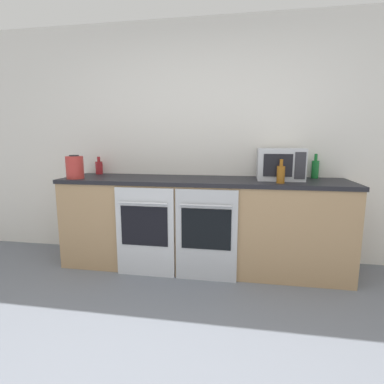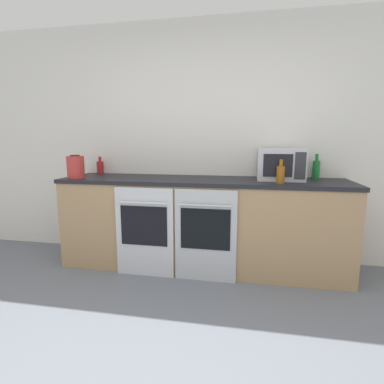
% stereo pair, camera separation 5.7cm
% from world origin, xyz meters
% --- Properties ---
extents(wall_back, '(10.00, 0.06, 2.60)m').
position_xyz_m(wall_back, '(0.00, 2.16, 1.30)').
color(wall_back, silver).
rests_on(wall_back, ground_plane).
extents(counter_back, '(2.91, 0.68, 0.93)m').
position_xyz_m(counter_back, '(0.00, 1.80, 0.47)').
color(counter_back, tan).
rests_on(counter_back, ground_plane).
extents(oven_left, '(0.58, 0.06, 0.88)m').
position_xyz_m(oven_left, '(-0.51, 1.46, 0.45)').
color(oven_left, silver).
rests_on(oven_left, ground_plane).
extents(oven_right, '(0.58, 0.06, 0.88)m').
position_xyz_m(oven_right, '(0.09, 1.46, 0.45)').
color(oven_right, '#B7BABF').
rests_on(oven_right, ground_plane).
extents(microwave, '(0.44, 0.40, 0.31)m').
position_xyz_m(microwave, '(0.77, 1.90, 1.09)').
color(microwave, '#B7BABF').
rests_on(microwave, counter_back).
extents(bottle_amber, '(0.07, 0.07, 0.22)m').
position_xyz_m(bottle_amber, '(0.75, 1.60, 1.02)').
color(bottle_amber, '#8C5114').
rests_on(bottle_amber, counter_back).
extents(bottle_red, '(0.08, 0.08, 0.20)m').
position_xyz_m(bottle_red, '(-1.25, 2.05, 1.01)').
color(bottle_red, maroon).
rests_on(bottle_red, counter_back).
extents(bottle_green, '(0.07, 0.07, 0.25)m').
position_xyz_m(bottle_green, '(1.15, 2.06, 1.03)').
color(bottle_green, '#19722D').
rests_on(bottle_green, counter_back).
extents(kettle, '(0.17, 0.17, 0.24)m').
position_xyz_m(kettle, '(-1.29, 1.60, 1.05)').
color(kettle, '#B2332D').
rests_on(kettle, counter_back).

